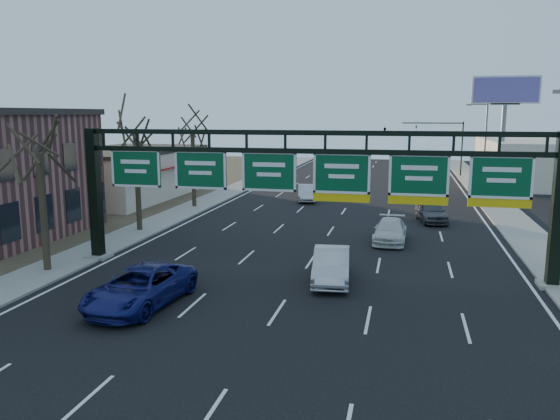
% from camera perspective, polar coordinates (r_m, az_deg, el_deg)
% --- Properties ---
extents(ground, '(160.00, 160.00, 0.00)m').
position_cam_1_polar(ground, '(20.79, -1.60, -12.50)').
color(ground, black).
rests_on(ground, ground).
extents(sidewalk_left, '(3.00, 120.00, 0.12)m').
position_cam_1_polar(sidewalk_left, '(43.17, -11.40, -0.73)').
color(sidewalk_left, gray).
rests_on(sidewalk_left, ground).
extents(sidewalk_right, '(3.00, 120.00, 0.12)m').
position_cam_1_polar(sidewalk_right, '(40.17, 24.13, -2.22)').
color(sidewalk_right, gray).
rests_on(sidewalk_right, ground).
extents(dirt_strip_left, '(21.00, 120.00, 0.06)m').
position_cam_1_polar(dirt_strip_left, '(49.44, -24.39, -0.12)').
color(dirt_strip_left, '#473D2B').
rests_on(dirt_strip_left, ground).
extents(lane_markings, '(21.60, 120.00, 0.01)m').
position_cam_1_polar(lane_markings, '(39.69, 5.70, -1.60)').
color(lane_markings, white).
rests_on(lane_markings, ground).
extents(sign_gantry, '(24.60, 1.20, 7.20)m').
position_cam_1_polar(sign_gantry, '(27.20, 2.94, 2.97)').
color(sign_gantry, black).
rests_on(sign_gantry, ground).
extents(cream_strip, '(10.90, 18.40, 4.70)m').
position_cam_1_polar(cream_strip, '(54.68, -15.91, 3.75)').
color(cream_strip, beige).
rests_on(cream_strip, ground).
extents(building_right_distant, '(12.00, 20.00, 5.00)m').
position_cam_1_polar(building_right_distant, '(70.44, 25.46, 4.60)').
color(building_right_distant, beige).
rests_on(building_right_distant, ground).
extents(tree_gantry, '(3.60, 3.60, 8.48)m').
position_cam_1_polar(tree_gantry, '(29.48, -24.04, 7.51)').
color(tree_gantry, '#31271B').
rests_on(tree_gantry, sidewalk_left).
extents(tree_mid, '(3.60, 3.60, 9.24)m').
position_cam_1_polar(tree_mid, '(37.95, -14.95, 9.52)').
color(tree_mid, '#31271B').
rests_on(tree_mid, sidewalk_left).
extents(tree_far, '(3.60, 3.60, 8.86)m').
position_cam_1_polar(tree_far, '(47.03, -9.18, 9.31)').
color(tree_far, '#31271B').
rests_on(tree_far, sidewalk_left).
extents(streetlight_far, '(2.15, 0.22, 9.00)m').
position_cam_1_polar(streetlight_far, '(59.14, 20.52, 6.59)').
color(streetlight_far, slate).
rests_on(streetlight_far, sidewalk_right).
extents(billboard_right, '(7.00, 0.50, 12.00)m').
position_cam_1_polar(billboard_right, '(64.37, 22.44, 10.25)').
color(billboard_right, slate).
rests_on(billboard_right, ground).
extents(traffic_signal_mast, '(10.16, 0.54, 7.00)m').
position_cam_1_polar(traffic_signal_mast, '(73.63, 13.78, 7.81)').
color(traffic_signal_mast, black).
rests_on(traffic_signal_mast, ground).
extents(car_blue_suv, '(3.26, 6.09, 1.63)m').
position_cam_1_polar(car_blue_suv, '(23.79, -14.36, -7.80)').
color(car_blue_suv, navy).
rests_on(car_blue_suv, ground).
extents(car_silver_sedan, '(2.18, 4.99, 1.60)m').
position_cam_1_polar(car_silver_sedan, '(26.41, 5.40, -5.77)').
color(car_silver_sedan, '#ABABB0').
rests_on(car_silver_sedan, ground).
extents(car_white_wagon, '(2.08, 4.87, 1.40)m').
position_cam_1_polar(car_white_wagon, '(35.05, 11.43, -2.14)').
color(car_white_wagon, silver).
rests_on(car_white_wagon, ground).
extents(car_grey_far, '(2.64, 4.76, 1.53)m').
position_cam_1_polar(car_grey_far, '(42.19, 15.52, -0.18)').
color(car_grey_far, '#444649').
rests_on(car_grey_far, ground).
extents(car_silver_distant, '(2.41, 4.72, 1.48)m').
position_cam_1_polar(car_silver_distant, '(50.60, 2.81, 1.80)').
color(car_silver_distant, '#B2B1B6').
rests_on(car_silver_distant, ground).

